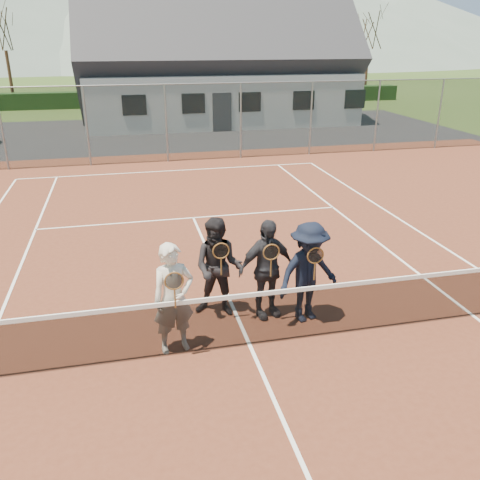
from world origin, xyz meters
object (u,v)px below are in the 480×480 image
at_px(player_a, 174,299).
at_px(clubhouse, 216,50).
at_px(player_d, 308,272).
at_px(tennis_net, 250,317).
at_px(player_b, 218,268).
at_px(player_c, 266,269).

bearing_deg(player_a, clubhouse, 77.77).
bearing_deg(clubhouse, player_d, -96.88).
height_order(clubhouse, player_a, clubhouse).
bearing_deg(tennis_net, player_d, 26.51).
bearing_deg(player_b, player_d, -20.16).
bearing_deg(player_b, tennis_net, -75.71).
relative_size(tennis_net, player_a, 6.49).
height_order(tennis_net, clubhouse, clubhouse).
distance_m(tennis_net, player_d, 1.37).
bearing_deg(player_c, player_a, -157.02).
distance_m(player_b, player_c, 0.83).
relative_size(player_a, player_d, 1.00).
xyz_separation_m(tennis_net, player_c, (0.51, 0.88, 0.38)).
distance_m(player_a, player_d, 2.38).
bearing_deg(player_a, player_c, 22.98).
xyz_separation_m(clubhouse, player_d, (-2.83, -23.41, -3.07)).
bearing_deg(player_b, clubhouse, 79.39).
xyz_separation_m(tennis_net, clubhouse, (4.00, 24.00, 3.45)).
relative_size(tennis_net, player_b, 6.49).
bearing_deg(player_a, tennis_net, -8.24).
relative_size(player_c, player_d, 1.00).
height_order(tennis_net, player_a, player_a).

